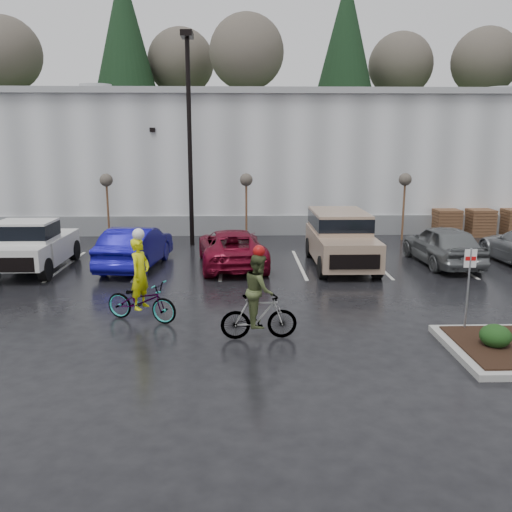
{
  "coord_description": "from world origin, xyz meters",
  "views": [
    {
      "loc": [
        -1.78,
        -12.46,
        4.81
      ],
      "look_at": [
        -1.31,
        3.61,
        1.3
      ],
      "focal_mm": 38.0,
      "sensor_mm": 36.0,
      "label": 1
    }
  ],
  "objects_px": {
    "fire_lane_sign": "(469,280)",
    "sapling_mid": "(246,183)",
    "cyclist_olive": "(259,305)",
    "car_red": "(232,248)",
    "lamppost": "(189,117)",
    "car_grey": "(443,245)",
    "pallet_stack_a": "(446,223)",
    "car_blue": "(136,247)",
    "pickup_white": "(37,243)",
    "pallet_stack_b": "(480,223)",
    "cyclist_hivis": "(141,293)",
    "sapling_east": "(405,183)",
    "suv_tan": "(341,240)",
    "sapling_west": "(106,184)"
  },
  "relations": [
    {
      "from": "fire_lane_sign",
      "to": "sapling_mid",
      "type": "bearing_deg",
      "value": 112.49
    },
    {
      "from": "cyclist_olive",
      "to": "car_red",
      "type": "bearing_deg",
      "value": 2.38
    },
    {
      "from": "lamppost",
      "to": "car_grey",
      "type": "height_order",
      "value": "lamppost"
    },
    {
      "from": "pallet_stack_a",
      "to": "car_blue",
      "type": "relative_size",
      "value": 0.28
    },
    {
      "from": "car_red",
      "to": "pickup_white",
      "type": "bearing_deg",
      "value": -3.9
    },
    {
      "from": "sapling_mid",
      "to": "pallet_stack_b",
      "type": "bearing_deg",
      "value": 4.89
    },
    {
      "from": "pallet_stack_a",
      "to": "car_blue",
      "type": "distance_m",
      "value": 15.58
    },
    {
      "from": "sapling_mid",
      "to": "cyclist_hivis",
      "type": "xyz_separation_m",
      "value": [
        -2.94,
        -11.5,
        -1.96
      ]
    },
    {
      "from": "sapling_mid",
      "to": "cyclist_olive",
      "type": "bearing_deg",
      "value": -89.32
    },
    {
      "from": "pickup_white",
      "to": "lamppost",
      "type": "bearing_deg",
      "value": 39.47
    },
    {
      "from": "lamppost",
      "to": "pallet_stack_b",
      "type": "relative_size",
      "value": 6.83
    },
    {
      "from": "sapling_east",
      "to": "car_red",
      "type": "height_order",
      "value": "sapling_east"
    },
    {
      "from": "cyclist_hivis",
      "to": "pickup_white",
      "type": "bearing_deg",
      "value": 60.95
    },
    {
      "from": "fire_lane_sign",
      "to": "cyclist_hivis",
      "type": "relative_size",
      "value": 0.87
    },
    {
      "from": "pallet_stack_b",
      "to": "cyclist_hivis",
      "type": "distance_m",
      "value": 19.25
    },
    {
      "from": "pallet_stack_b",
      "to": "car_blue",
      "type": "height_order",
      "value": "car_blue"
    },
    {
      "from": "sapling_mid",
      "to": "fire_lane_sign",
      "type": "height_order",
      "value": "sapling_mid"
    },
    {
      "from": "lamppost",
      "to": "car_blue",
      "type": "xyz_separation_m",
      "value": [
        -1.75,
        -4.3,
        -4.9
      ]
    },
    {
      "from": "sapling_mid",
      "to": "suv_tan",
      "type": "distance_m",
      "value": 6.66
    },
    {
      "from": "lamppost",
      "to": "sapling_east",
      "type": "bearing_deg",
      "value": 5.71
    },
    {
      "from": "fire_lane_sign",
      "to": "cyclist_olive",
      "type": "distance_m",
      "value": 5.18
    },
    {
      "from": "pallet_stack_b",
      "to": "pallet_stack_a",
      "type": "bearing_deg",
      "value": 180.0
    },
    {
      "from": "lamppost",
      "to": "sapling_west",
      "type": "height_order",
      "value": "lamppost"
    },
    {
      "from": "pallet_stack_a",
      "to": "suv_tan",
      "type": "distance_m",
      "value": 9.09
    },
    {
      "from": "sapling_east",
      "to": "pickup_white",
      "type": "height_order",
      "value": "sapling_east"
    },
    {
      "from": "pallet_stack_a",
      "to": "lamppost",
      "type": "bearing_deg",
      "value": -170.91
    },
    {
      "from": "sapling_mid",
      "to": "pallet_stack_a",
      "type": "bearing_deg",
      "value": 5.71
    },
    {
      "from": "sapling_east",
      "to": "fire_lane_sign",
      "type": "bearing_deg",
      "value": -99.75
    },
    {
      "from": "sapling_east",
      "to": "sapling_west",
      "type": "bearing_deg",
      "value": 180.0
    },
    {
      "from": "sapling_mid",
      "to": "sapling_east",
      "type": "height_order",
      "value": "same"
    },
    {
      "from": "fire_lane_sign",
      "to": "pickup_white",
      "type": "bearing_deg",
      "value": 150.81
    },
    {
      "from": "car_blue",
      "to": "suv_tan",
      "type": "height_order",
      "value": "suv_tan"
    },
    {
      "from": "car_red",
      "to": "sapling_east",
      "type": "bearing_deg",
      "value": -153.89
    },
    {
      "from": "suv_tan",
      "to": "sapling_west",
      "type": "bearing_deg",
      "value": 151.8
    },
    {
      "from": "sapling_mid",
      "to": "sapling_west",
      "type": "bearing_deg",
      "value": 180.0
    },
    {
      "from": "sapling_west",
      "to": "car_grey",
      "type": "relative_size",
      "value": 0.7
    },
    {
      "from": "fire_lane_sign",
      "to": "suv_tan",
      "type": "distance_m",
      "value": 7.63
    },
    {
      "from": "sapling_west",
      "to": "car_blue",
      "type": "bearing_deg",
      "value": -67.02
    },
    {
      "from": "sapling_mid",
      "to": "cyclist_olive",
      "type": "relative_size",
      "value": 1.37
    },
    {
      "from": "fire_lane_sign",
      "to": "cyclist_olive",
      "type": "xyz_separation_m",
      "value": [
        -5.15,
        -0.13,
        -0.55
      ]
    },
    {
      "from": "lamppost",
      "to": "pickup_white",
      "type": "relative_size",
      "value": 1.77
    },
    {
      "from": "car_grey",
      "to": "cyclist_hivis",
      "type": "bearing_deg",
      "value": 28.07
    },
    {
      "from": "sapling_west",
      "to": "cyclist_olive",
      "type": "xyz_separation_m",
      "value": [
        6.65,
        -12.93,
        -1.88
      ]
    },
    {
      "from": "lamppost",
      "to": "car_blue",
      "type": "relative_size",
      "value": 1.94
    },
    {
      "from": "sapling_west",
      "to": "suv_tan",
      "type": "bearing_deg",
      "value": -28.2
    },
    {
      "from": "lamppost",
      "to": "pallet_stack_a",
      "type": "bearing_deg",
      "value": 9.09
    },
    {
      "from": "pallet_stack_a",
      "to": "car_grey",
      "type": "distance_m",
      "value": 6.65
    },
    {
      "from": "sapling_west",
      "to": "pickup_white",
      "type": "height_order",
      "value": "sapling_west"
    },
    {
      "from": "lamppost",
      "to": "car_grey",
      "type": "xyz_separation_m",
      "value": [
        10.03,
        -4.17,
        -4.9
      ]
    },
    {
      "from": "car_red",
      "to": "suv_tan",
      "type": "distance_m",
      "value": 4.19
    }
  ]
}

